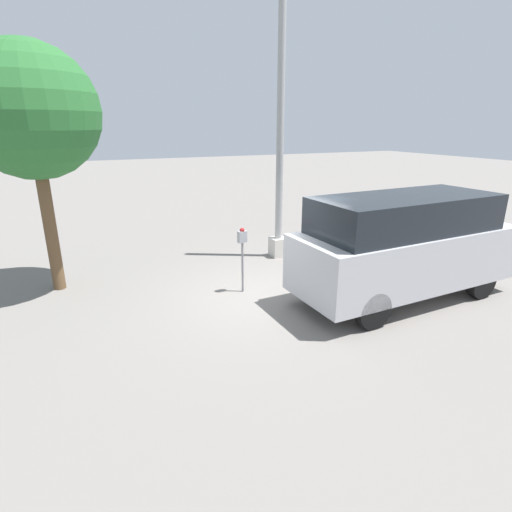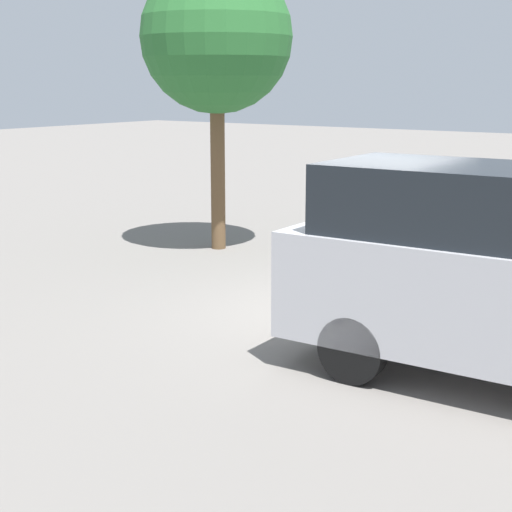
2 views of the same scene
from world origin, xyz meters
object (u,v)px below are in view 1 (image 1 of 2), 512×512
(parked_van, at_px, (405,244))
(street_tree, at_px, (31,113))
(lamp_post, at_px, (280,163))
(parking_meter_near, at_px, (242,245))
(parking_meter_far, at_px, (417,225))

(parked_van, bearing_deg, street_tree, 149.57)
(lamp_post, distance_m, street_tree, 6.01)
(parking_meter_near, height_order, parking_meter_far, parking_meter_near)
(parking_meter_near, bearing_deg, parking_meter_far, -7.18)
(parking_meter_near, bearing_deg, lamp_post, 38.56)
(parked_van, relative_size, street_tree, 0.95)
(parking_meter_near, relative_size, parked_van, 0.30)
(parking_meter_near, xyz_separation_m, parking_meter_far, (5.25, -0.03, -0.06))
(street_tree, bearing_deg, parked_van, -28.66)
(lamp_post, xyz_separation_m, street_tree, (-5.88, -0.01, 1.25))
(street_tree, bearing_deg, parking_meter_far, -12.57)
(lamp_post, relative_size, street_tree, 1.28)
(lamp_post, bearing_deg, parking_meter_far, -32.18)
(street_tree, bearing_deg, parking_meter_near, -27.26)
(parking_meter_near, distance_m, street_tree, 5.20)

